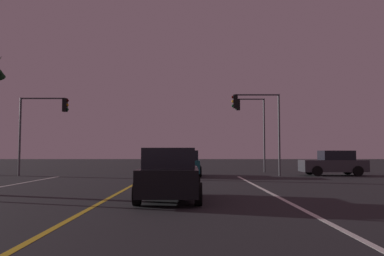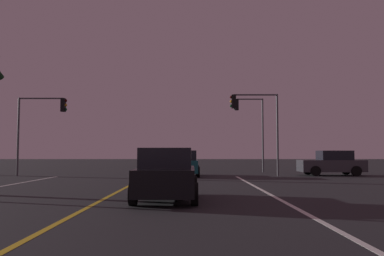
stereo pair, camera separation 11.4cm
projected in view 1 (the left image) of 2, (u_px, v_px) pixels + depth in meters
The scene contains 8 objects.
lane_edge_right at pixel (320, 219), 9.23m from camera, with size 0.16×33.41×0.01m, color silver.
lane_center_divider at pixel (68, 220), 9.21m from camera, with size 0.16×33.41×0.01m, color gold.
car_crossing_side at pixel (332, 163), 27.26m from camera, with size 4.30×2.02×1.70m.
car_ahead_far at pixel (184, 164), 26.39m from camera, with size 2.02×4.30×1.70m.
car_lead_same_lane at pixel (168, 175), 12.97m from camera, with size 2.02×4.30×1.70m.
traffic_light_near_right at pixel (255, 115), 26.66m from camera, with size 3.25×0.36×5.50m.
traffic_light_near_left at pixel (42, 117), 26.59m from camera, with size 3.31×0.36×5.25m.
traffic_light_far_right at pixel (249, 118), 32.17m from camera, with size 2.42×0.36×5.95m.
Camera 1 is at (2.84, 1.37, 1.55)m, focal length 37.21 mm.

